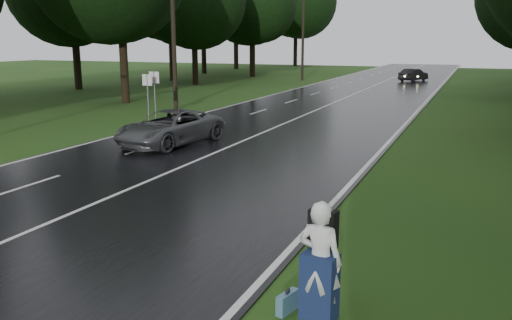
{
  "coord_description": "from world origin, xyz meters",
  "views": [
    {
      "loc": [
        9.12,
        -9.45,
        4.27
      ],
      "look_at": [
        3.73,
        3.45,
        1.1
      ],
      "focal_mm": 37.24,
      "sensor_mm": 36.0,
      "label": 1
    }
  ],
  "objects": [
    {
      "name": "road",
      "position": [
        0.0,
        20.0,
        0.02
      ],
      "size": [
        12.0,
        140.0,
        0.04
      ],
      "primitive_type": "cube",
      "color": "black",
      "rests_on": "ground"
    },
    {
      "name": "grey_car",
      "position": [
        -2.48,
        9.1,
        0.74
      ],
      "size": [
        3.07,
        5.35,
        1.4
      ],
      "primitive_type": "imported",
      "rotation": [
        0.0,
        0.0,
        6.13
      ],
      "color": "#45474A",
      "rests_on": "road"
    },
    {
      "name": "ground",
      "position": [
        0.0,
        0.0,
        0.0
      ],
      "size": [
        160.0,
        160.0,
        0.0
      ],
      "primitive_type": "plane",
      "color": "#254614",
      "rests_on": "ground"
    },
    {
      "name": "suitcase",
      "position": [
        6.59,
        -2.08,
        0.17
      ],
      "size": [
        0.25,
        0.49,
        0.33
      ],
      "primitive_type": "cube",
      "rotation": [
        0.0,
        0.0,
        6.02
      ],
      "color": "#456D86",
      "rests_on": "ground"
    },
    {
      "name": "utility_pole_far",
      "position": [
        -8.5,
        45.61,
        0.0
      ],
      "size": [
        1.8,
        0.28,
        10.61
      ],
      "primitive_type": null,
      "color": "black",
      "rests_on": "ground"
    },
    {
      "name": "road_sign_b",
      "position": [
        -7.2,
        15.25,
        0.0
      ],
      "size": [
        0.62,
        0.1,
        2.59
      ],
      "primitive_type": null,
      "color": "white",
      "rests_on": "ground"
    },
    {
      "name": "tree_left_e",
      "position": [
        -16.44,
        36.39,
        0.0
      ],
      "size": [
        8.6,
        8.6,
        13.44
      ],
      "primitive_type": null,
      "color": "black",
      "rests_on": "ground"
    },
    {
      "name": "tree_left_f",
      "position": [
        -15.73,
        48.91,
        0.0
      ],
      "size": [
        9.33,
        9.33,
        14.57
      ],
      "primitive_type": null,
      "color": "black",
      "rests_on": "ground"
    },
    {
      "name": "road_sign_a",
      "position": [
        -7.2,
        14.58,
        0.0
      ],
      "size": [
        0.6,
        0.1,
        2.48
      ],
      "primitive_type": null,
      "color": "white",
      "rests_on": "ground"
    },
    {
      "name": "lane_center",
      "position": [
        0.0,
        20.0,
        0.04
      ],
      "size": [
        0.12,
        140.0,
        0.01
      ],
      "primitive_type": "cube",
      "color": "silver",
      "rests_on": "road"
    },
    {
      "name": "far_car",
      "position": [
        2.73,
        48.58,
        0.68
      ],
      "size": [
        2.76,
        4.14,
        1.29
      ],
      "primitive_type": "imported",
      "rotation": [
        0.0,
        0.0,
        2.75
      ],
      "color": "black",
      "rests_on": "road"
    },
    {
      "name": "utility_pole_mid",
      "position": [
        -8.5,
        19.54,
        0.0
      ],
      "size": [
        1.8,
        0.28,
        10.35
      ],
      "primitive_type": null,
      "color": "black",
      "rests_on": "ground"
    },
    {
      "name": "tree_left_d",
      "position": [
        -13.39,
        21.0,
        0.0
      ],
      "size": [
        9.92,
        9.92,
        15.51
      ],
      "primitive_type": null,
      "color": "black",
      "rests_on": "ground"
    },
    {
      "name": "hitchhiker",
      "position": [
        7.11,
        -2.06,
        0.89
      ],
      "size": [
        0.76,
        0.71,
        1.93
      ],
      "color": "silver",
      "rests_on": "ground"
    }
  ]
}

